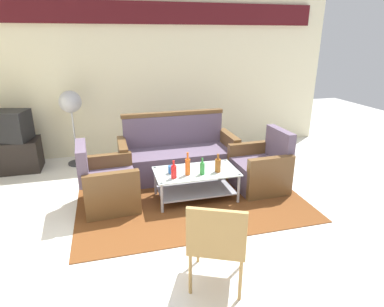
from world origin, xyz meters
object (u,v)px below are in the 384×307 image
couch (177,156)px  coffee_table (196,180)px  bottle_red (174,171)px  cup (171,169)px  bottle_orange (188,166)px  pedestal_fan (71,106)px  bottle_green (202,168)px  bottle_brown (218,165)px  wicker_chair (217,239)px  armchair_left (108,185)px  tv_stand (14,156)px  armchair_right (261,169)px  television (8,126)px

couch → coffee_table: couch is taller
bottle_red → cup: bearing=90.3°
bottle_red → bottle_orange: (0.19, 0.06, 0.03)m
pedestal_fan → bottle_red: bearing=-55.8°
bottle_green → bottle_brown: bearing=6.5°
cup → wicker_chair: (0.06, -1.66, 0.03)m
coffee_table → wicker_chair: wicker_chair is taller
wicker_chair → armchair_left: bearing=141.5°
coffee_table → bottle_green: bottle_green is taller
bottle_red → bottle_green: (0.38, 0.02, -0.00)m
cup → couch: bearing=72.4°
cup → tv_stand: 2.85m
armchair_left → coffee_table: bearing=81.1°
coffee_table → cup: size_ratio=11.00×
couch → coffee_table: bearing=93.5°
bottle_green → couch: bearing=96.2°
bottle_red → cup: bottle_red is taller
cup → tv_stand: (-2.27, 1.71, -0.20)m
pedestal_fan → tv_stand: bearing=-177.0°
coffee_table → bottle_red: bearing=-155.8°
armchair_right → bottle_green: size_ratio=3.81×
bottle_brown → wicker_chair: size_ratio=0.30×
bottle_red → bottle_green: bearing=3.1°
armchair_right → bottle_green: bearing=101.5°
bottle_orange → wicker_chair: (-0.14, -1.55, -0.03)m
bottle_green → pedestal_fan: (-1.69, 1.91, 0.52)m
tv_stand → wicker_chair: bearing=-55.4°
armchair_left → wicker_chair: (0.88, -1.76, 0.21)m
tv_stand → couch: bearing=-18.6°
armchair_right → bottle_red: (-1.33, -0.25, 0.21)m
armchair_right → bottle_green: (-0.95, -0.23, 0.21)m
bottle_red → cup: 0.17m
cup → wicker_chair: bearing=-88.0°
armchair_left → bottle_brown: armchair_left is taller
television → armchair_left: bearing=146.5°
tv_stand → armchair_right: bearing=-24.3°
tv_stand → wicker_chair: 4.11m
armchair_right → pedestal_fan: size_ratio=0.67×
pedestal_fan → bottle_brown: bearing=-44.6°
coffee_table → armchair_left: bearing=174.2°
cup → pedestal_fan: size_ratio=0.08×
armchair_right → wicker_chair: (-1.27, -1.74, 0.21)m
coffee_table → wicker_chair: size_ratio=1.31×
bottle_green → bottle_brown: (0.22, 0.03, 0.01)m
television → wicker_chair: bearing=139.2°
coffee_table → television: (-2.60, 1.73, 0.49)m
armchair_left → coffee_table: 1.16m
bottle_green → television: television is taller
bottle_red → cup: size_ratio=2.34×
bottle_green → cup: bottle_green is taller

